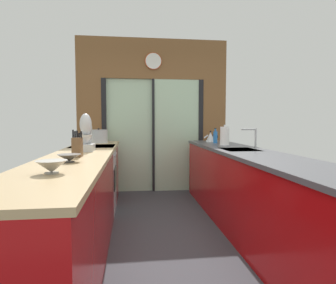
# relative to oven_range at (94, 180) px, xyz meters

# --- Properties ---
(ground_plane) EXTENTS (5.04, 7.60, 0.02)m
(ground_plane) POSITION_rel_oven_range_xyz_m (0.91, -0.65, -0.47)
(ground_plane) COLOR #38383D
(back_wall_unit) EXTENTS (2.64, 0.12, 2.70)m
(back_wall_unit) POSITION_rel_oven_range_xyz_m (0.91, 1.15, 1.07)
(back_wall_unit) COLOR brown
(back_wall_unit) RESTS_ON ground_plane
(left_counter_run) EXTENTS (0.62, 3.80, 0.92)m
(left_counter_run) POSITION_rel_oven_range_xyz_m (-0.00, -1.12, 0.01)
(left_counter_run) COLOR #AD0C0F
(left_counter_run) RESTS_ON ground_plane
(right_counter_run) EXTENTS (0.62, 3.80, 0.92)m
(right_counter_run) POSITION_rel_oven_range_xyz_m (1.82, -0.95, 0.01)
(right_counter_run) COLOR #AD0C0F
(right_counter_run) RESTS_ON ground_plane
(sink_faucet) EXTENTS (0.19, 0.02, 0.25)m
(sink_faucet) POSITION_rel_oven_range_xyz_m (1.96, -0.70, 0.63)
(sink_faucet) COLOR #B7BABC
(sink_faucet) RESTS_ON right_counter_run
(oven_range) EXTENTS (0.60, 0.60, 0.92)m
(oven_range) POSITION_rel_oven_range_xyz_m (0.00, 0.00, 0.00)
(oven_range) COLOR #B7BABC
(oven_range) RESTS_ON ground_plane
(mixing_bowl_near) EXTENTS (0.20, 0.20, 0.08)m
(mixing_bowl_near) POSITION_rel_oven_range_xyz_m (0.02, -2.09, 0.51)
(mixing_bowl_near) COLOR gray
(mixing_bowl_near) RESTS_ON left_counter_run
(mixing_bowl_far) EXTENTS (0.19, 0.19, 0.07)m
(mixing_bowl_far) POSITION_rel_oven_range_xyz_m (0.02, -1.58, 0.50)
(mixing_bowl_far) COLOR #514C47
(mixing_bowl_far) RESTS_ON left_counter_run
(knife_block) EXTENTS (0.09, 0.14, 0.25)m
(knife_block) POSITION_rel_oven_range_xyz_m (0.02, -1.21, 0.56)
(knife_block) COLOR brown
(knife_block) RESTS_ON left_counter_run
(stand_mixer) EXTENTS (0.17, 0.27, 0.42)m
(stand_mixer) POSITION_rel_oven_range_xyz_m (0.02, -0.68, 0.63)
(stand_mixer) COLOR #B7BABC
(stand_mixer) RESTS_ON left_counter_run
(stock_pot) EXTENTS (0.28, 0.28, 0.23)m
(stock_pot) POSITION_rel_oven_range_xyz_m (0.02, 0.55, 0.57)
(stock_pot) COLOR #B7BABC
(stock_pot) RESTS_ON left_counter_run
(kettle) EXTENTS (0.24, 0.16, 0.18)m
(kettle) POSITION_rel_oven_range_xyz_m (1.80, 0.58, 0.54)
(kettle) COLOR #B7BABC
(kettle) RESTS_ON right_counter_run
(soap_bottle) EXTENTS (0.06, 0.06, 0.23)m
(soap_bottle) POSITION_rel_oven_range_xyz_m (1.80, 0.30, 0.56)
(soap_bottle) COLOR #286BB7
(soap_bottle) RESTS_ON right_counter_run
(paper_towel_roll) EXTENTS (0.14, 0.14, 0.29)m
(paper_towel_roll) POSITION_rel_oven_range_xyz_m (1.80, -0.14, 0.59)
(paper_towel_roll) COLOR #B7BABC
(paper_towel_roll) RESTS_ON right_counter_run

